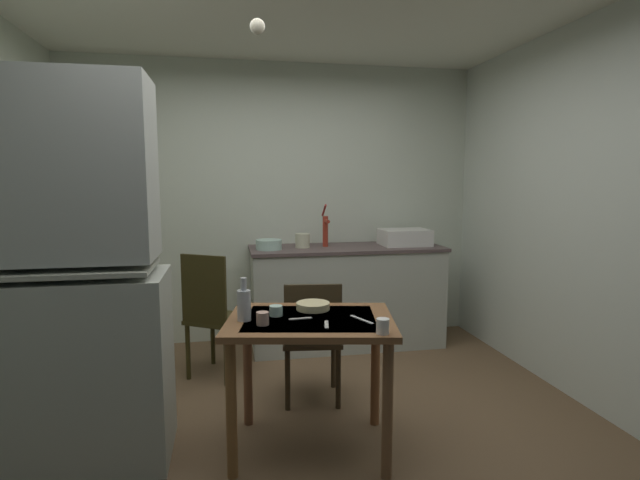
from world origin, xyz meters
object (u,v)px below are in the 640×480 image
Objects in this scene: hutch_cabinet at (58,289)px; dining_table at (310,340)px; chair_by_counter at (213,313)px; mixing_bowl_counter at (269,245)px; serving_bowl_wide at (313,306)px; chair_far_side at (312,337)px; hand_pump at (325,228)px; mug_dark at (383,326)px; glass_bottle at (244,304)px; sink_basin at (404,237)px.

dining_table is (1.32, -0.12, -0.32)m from hutch_cabinet.
chair_by_counter is at bearing 116.64° from dining_table.
mixing_bowl_counter is 1.15× the size of serving_bowl_wide.
chair_by_counter is (-0.68, 0.56, 0.05)m from chair_far_side.
hutch_cabinet is at bearing -177.47° from serving_bowl_wide.
hand_pump reaches higher than chair_by_counter.
mixing_bowl_counter reaches higher than serving_bowl_wide.
mug_dark is at bearing -77.76° from chair_far_side.
dining_table is (0.09, -1.66, -0.33)m from mixing_bowl_counter.
mixing_bowl_counter is at bearing 80.42° from glass_bottle.
sink_basin is at bearing -3.46° from hand_pump.
serving_bowl_wide is 0.44m from glass_bottle.
mug_dark is (0.26, -0.52, 0.02)m from serving_bowl_wide.
dining_table is at bearing -100.77° from chair_far_side.
mixing_bowl_counter reaches higher than mug_dark.
glass_bottle is (-0.28, -1.63, -0.11)m from mixing_bowl_counter.
hand_pump is at bearing 42.80° from hutch_cabinet.
sink_basin is 2.29m from glass_bottle.
hutch_cabinet is 0.97m from glass_bottle.
sink_basin reaches higher than mug_dark.
chair_by_counter is (-0.57, 1.13, -0.13)m from dining_table.
dining_table is at bearing -86.95° from mixing_bowl_counter.
chair_by_counter is 12.70× the size of mug_dark.
chair_by_counter reaches higher than dining_table.
hand_pump is 1.92m from glass_bottle.
hutch_cabinet reaches higher than serving_bowl_wide.
glass_bottle reaches higher than chair_far_side.
hand_pump reaches higher than dining_table.
glass_bottle is (-0.36, 0.02, 0.22)m from dining_table.
mixing_bowl_counter is at bearing 47.30° from chair_by_counter.
glass_bottle is (0.96, -0.09, -0.10)m from hutch_cabinet.
hand_pump reaches higher than glass_bottle.
serving_bowl_wide is at bearing -84.80° from mixing_bowl_counter.
sink_basin is 2.11m from dining_table.
dining_table is at bearing -3.53° from glass_bottle.
sink_basin is 0.43× the size of dining_table.
mug_dark is at bearing -63.30° from serving_bowl_wide.
sink_basin is at bearing 46.37° from chair_far_side.
serving_bowl_wide is at bearing -126.76° from sink_basin.
glass_bottle is at bearing -130.58° from chair_far_side.
hand_pump is at bearing 10.22° from mixing_bowl_counter.
glass_bottle is (-1.55, -1.68, -0.14)m from sink_basin.
mug_dark is at bearing -93.58° from hand_pump.
hand_pump reaches higher than sink_basin.
serving_bowl_wide is 0.84× the size of glass_bottle.
chair_by_counter is at bearing -161.99° from sink_basin.
hutch_cabinet reaches higher than hand_pump.
mug_dark is (-0.13, -2.10, -0.28)m from hand_pump.
chair_by_counter is at bearing 120.70° from mug_dark.
hutch_cabinet is 10.39× the size of serving_bowl_wide.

